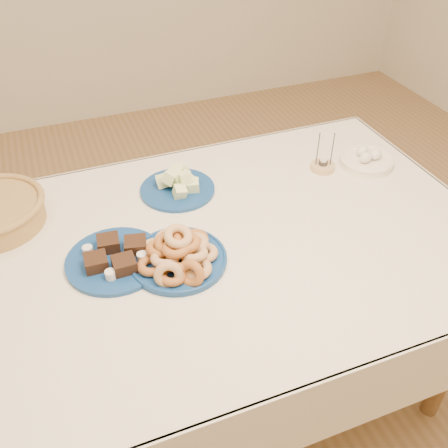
{
  "coord_description": "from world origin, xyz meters",
  "views": [
    {
      "loc": [
        -0.4,
        -1.09,
        1.74
      ],
      "look_at": [
        0.0,
        -0.05,
        0.85
      ],
      "focal_mm": 40.0,
      "sensor_mm": 36.0,
      "label": 1
    }
  ],
  "objects": [
    {
      "name": "dining_table",
      "position": [
        0.0,
        0.0,
        0.64
      ],
      "size": [
        1.71,
        1.11,
        0.75
      ],
      "color": "brown",
      "rests_on": "ground"
    },
    {
      "name": "donut_platter",
      "position": [
        -0.14,
        -0.06,
        0.79
      ],
      "size": [
        0.37,
        0.37,
        0.13
      ],
      "rotation": [
        0.0,
        0.0,
        -0.42
      ],
      "color": "navy",
      "rests_on": "dining_table"
    },
    {
      "name": "melon_plate",
      "position": [
        -0.03,
        0.3,
        0.78
      ],
      "size": [
        0.29,
        0.29,
        0.09
      ],
      "rotation": [
        0.0,
        0.0,
        0.15
      ],
      "color": "navy",
      "rests_on": "dining_table"
    },
    {
      "name": "egg_bowl",
      "position": [
        0.67,
        0.21,
        0.77
      ],
      "size": [
        0.25,
        0.25,
        0.07
      ],
      "rotation": [
        0.0,
        0.0,
        0.34
      ],
      "color": "white",
      "rests_on": "dining_table"
    },
    {
      "name": "candle_holder",
      "position": [
        0.5,
        0.24,
        0.76
      ],
      "size": [
        0.12,
        0.12,
        0.15
      ],
      "rotation": [
        0.0,
        0.0,
        -0.41
      ],
      "color": "tan",
      "rests_on": "dining_table"
    },
    {
      "name": "ground",
      "position": [
        0.0,
        0.0,
        0.0
      ],
      "size": [
        5.0,
        5.0,
        0.0
      ],
      "primitive_type": "plane",
      "color": "olive",
      "rests_on": "ground"
    },
    {
      "name": "brownie_plate",
      "position": [
        -0.31,
        0.02,
        0.77
      ],
      "size": [
        0.37,
        0.37,
        0.05
      ],
      "rotation": [
        0.0,
        0.0,
        -0.34
      ],
      "color": "navy",
      "rests_on": "dining_table"
    }
  ]
}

